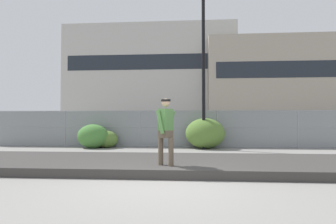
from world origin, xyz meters
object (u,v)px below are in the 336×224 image
Objects in this scene: street_lamp at (203,52)px; shrub_center at (107,139)px; shrub_left at (93,136)px; parked_car_near at (86,129)px; parked_car_mid at (186,129)px; skateboard at (166,172)px; shrub_right at (205,133)px; skater at (166,130)px.

street_lamp reaches higher than shrub_center.
shrub_center is (-4.75, 0.38, -4.18)m from street_lamp.
shrub_left is 0.70m from shrub_center.
parked_car_mid is (5.99, 0.03, 0.00)m from parked_car_near.
skateboard is 6.68m from shrub_right.
parked_car_near is 5.99m from parked_car_mid.
skateboard is 7.56m from shrub_left.
shrub_center reaches higher than skateboard.
parked_car_near is at bearing 121.25° from skateboard.
shrub_right is (6.94, -2.70, -0.11)m from parked_car_near.
skateboard is at bearing -101.76° from shrub_right.
skateboard is 0.18× the size of parked_car_mid.
shrub_center is (-3.48, 6.58, -0.70)m from skater.
parked_car_near reaches higher than shrub_center.
street_lamp reaches higher than parked_car_mid.
parked_car_near is at bearing -179.67° from parked_car_mid.
street_lamp is at bearing -4.61° from shrub_center.
parked_car_mid is at bearing 105.99° from street_lamp.
parked_car_near and parked_car_mid have the same top height.
skater is at bearing -92.47° from parked_car_mid.
parked_car_near is 2.39× the size of shrub_right.
parked_car_mid is 2.94× the size of shrub_left.
shrub_right reaches higher than shrub_left.
skater is at bearing -101.61° from street_lamp.
skater is at bearing -58.75° from parked_car_near.
shrub_center is at bearing -145.47° from parked_car_mid.
skater is 1.69× the size of shrub_center.
skater is at bearing -101.76° from shrub_right.
shrub_left is 1.39× the size of shrub_center.
skater reaches higher than shrub_center.
parked_car_mid is 2.90m from shrub_right.
skater is 7.47m from shrub_center.
street_lamp is at bearing -23.73° from parked_car_near.
parked_car_mid is at bearing 32.94° from shrub_left.
parked_car_mid is (0.40, 9.24, -0.28)m from skater.
shrub_left reaches higher than shrub_center.
shrub_center is 4.84m from shrub_right.
street_lamp is at bearing 78.39° from skater.
parked_car_near is (-5.59, 9.21, 0.78)m from skateboard.
street_lamp is at bearing -104.68° from shrub_right.
parked_car_near reaches higher than shrub_right.
shrub_center is 0.57× the size of shrub_right.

